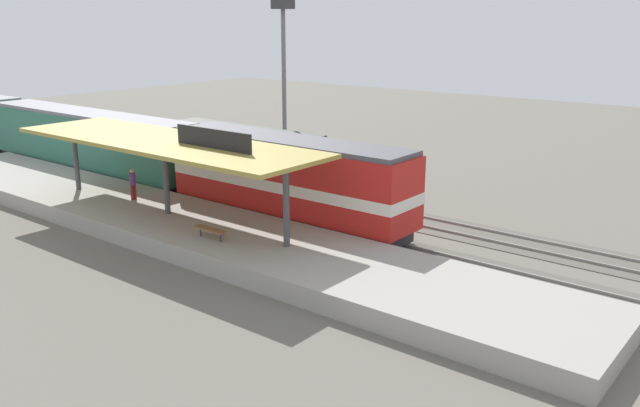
% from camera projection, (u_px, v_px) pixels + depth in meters
% --- Properties ---
extents(ground_plane, '(120.00, 120.00, 0.00)m').
position_uv_depth(ground_plane, '(258.00, 203.00, 38.83)').
color(ground_plane, '#666056').
extents(track_near, '(3.20, 110.00, 0.16)m').
position_uv_depth(track_near, '(234.00, 210.00, 37.31)').
color(track_near, '#565249').
rests_on(track_near, ground).
extents(track_far, '(3.20, 110.00, 0.16)m').
position_uv_depth(track_far, '(288.00, 194.00, 40.78)').
color(track_far, '#565249').
rests_on(track_far, ground).
extents(platform, '(6.00, 44.00, 0.90)m').
position_uv_depth(platform, '(169.00, 222.00, 33.73)').
color(platform, '#9E998E').
rests_on(platform, ground).
extents(station_canopy, '(5.20, 18.00, 4.70)m').
position_uv_depth(station_canopy, '(165.00, 143.00, 32.57)').
color(station_canopy, '#47474C').
rests_on(station_canopy, platform).
extents(platform_bench, '(0.44, 1.70, 0.50)m').
position_uv_depth(platform_bench, '(210.00, 230.00, 29.63)').
color(platform_bench, '#333338').
rests_on(platform_bench, platform).
extents(locomotive, '(2.93, 14.43, 4.44)m').
position_uv_depth(locomotive, '(288.00, 180.00, 34.22)').
color(locomotive, '#28282D').
rests_on(locomotive, track_near).
extents(passenger_carriage_front, '(2.90, 20.00, 4.24)m').
position_uv_depth(passenger_carriage_front, '(88.00, 142.00, 45.01)').
color(passenger_carriage_front, '#28282D').
rests_on(passenger_carriage_front, track_near).
extents(freight_car, '(2.80, 12.00, 3.54)m').
position_uv_depth(freight_car, '(242.00, 155.00, 42.56)').
color(freight_car, '#28282D').
rests_on(freight_car, track_far).
extents(light_mast, '(1.10, 1.10, 11.70)m').
position_uv_depth(light_mast, '(284.00, 51.00, 42.72)').
color(light_mast, slate).
rests_on(light_mast, ground).
extents(person_waiting, '(0.34, 0.34, 1.71)m').
position_uv_depth(person_waiting, '(133.00, 183.00, 35.94)').
color(person_waiting, maroon).
rests_on(person_waiting, platform).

